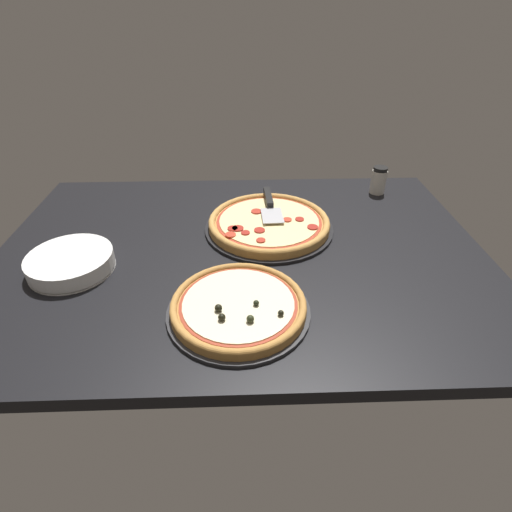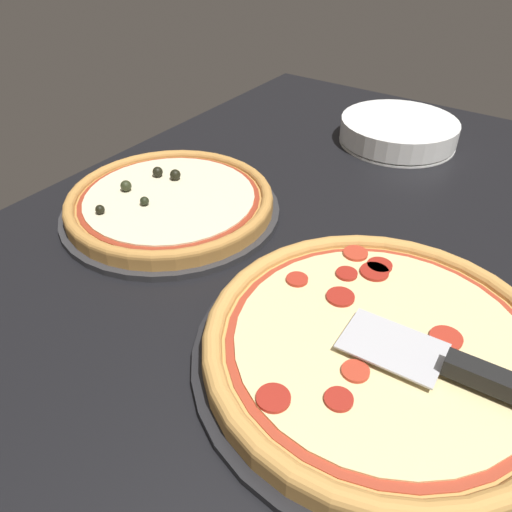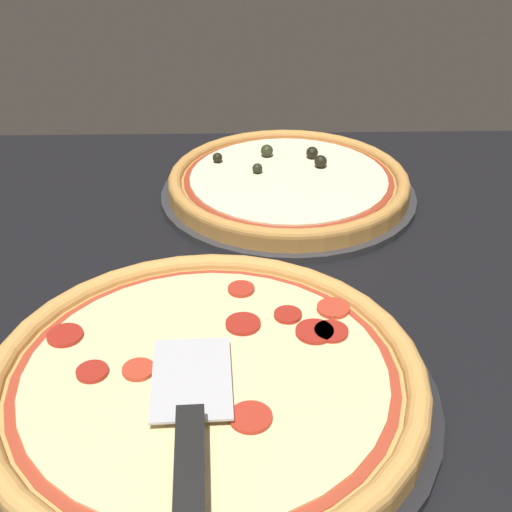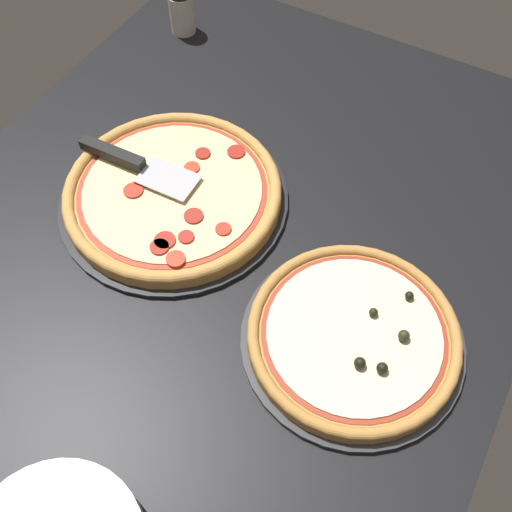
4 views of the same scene
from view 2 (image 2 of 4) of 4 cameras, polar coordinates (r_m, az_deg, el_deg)
name	(u,v)px [view 2 (image 2 of 4)]	position (r cm, az deg, el deg)	size (l,w,h in cm)	color
ground_plane	(323,289)	(69.49, 7.70, -3.75)	(147.15, 104.40, 3.60)	black
pizza_pan_front	(378,357)	(58.67, 13.78, -11.14)	(41.82, 41.82, 1.00)	black
pizza_front	(381,344)	(57.18, 14.06, -9.72)	(39.31, 39.31, 3.10)	#C68E47
pizza_pan_back	(171,211)	(82.12, -9.65, 5.13)	(34.97, 34.97, 1.00)	#2D2D30
pizza_back	(170,200)	(81.13, -9.80, 6.31)	(32.88, 32.88, 4.04)	#B77F3D
serving_spatula	(486,379)	(54.11, 24.76, -12.62)	(7.26, 23.90, 2.00)	#B7B7BC
plate_stack	(398,131)	(108.29, 15.94, 13.54)	(23.34, 23.34, 4.90)	white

